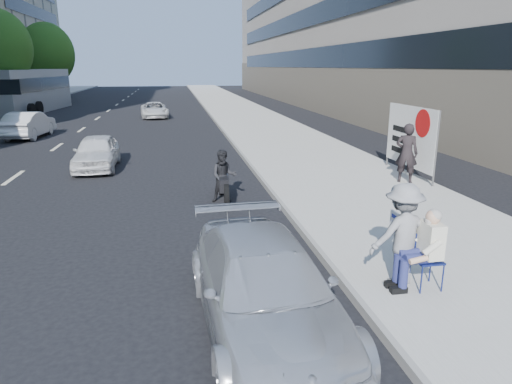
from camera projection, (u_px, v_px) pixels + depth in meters
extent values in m
plane|color=black|center=(245.00, 262.00, 8.57)|extent=(160.00, 160.00, 0.00)
cube|color=#9F9D94|center=(259.00, 124.00, 28.21)|extent=(5.00, 120.00, 0.15)
cylinder|color=#382616|center=(4.00, 95.00, 34.31)|extent=(0.30, 0.30, 2.97)
cylinder|color=#382616|center=(51.00, 88.00, 47.64)|extent=(0.30, 0.30, 2.62)
ellipsoid|color=#194D14|center=(47.00, 54.00, 46.71)|extent=(5.40, 5.40, 6.21)
cylinder|color=navy|center=(421.00, 280.00, 7.02)|extent=(0.02, 0.02, 0.45)
cylinder|color=navy|center=(443.00, 278.00, 7.08)|extent=(0.02, 0.02, 0.45)
cylinder|color=navy|center=(410.00, 270.00, 7.36)|extent=(0.02, 0.02, 0.45)
cylinder|color=navy|center=(430.00, 269.00, 7.42)|extent=(0.02, 0.02, 0.45)
cube|color=navy|center=(427.00, 260.00, 7.16)|extent=(0.40, 0.40, 0.03)
cube|color=navy|center=(422.00, 245.00, 7.29)|extent=(0.40, 0.02, 0.40)
cylinder|color=navy|center=(418.00, 259.00, 7.00)|extent=(0.44, 0.17, 0.17)
cylinder|color=navy|center=(404.00, 274.00, 7.03)|extent=(0.14, 0.14, 0.46)
cube|color=black|center=(399.00, 290.00, 7.09)|extent=(0.26, 0.11, 0.10)
cylinder|color=navy|center=(412.00, 254.00, 7.19)|extent=(0.44, 0.17, 0.17)
cylinder|color=navy|center=(398.00, 268.00, 7.22)|extent=(0.14, 0.14, 0.46)
cube|color=black|center=(393.00, 284.00, 7.28)|extent=(0.26, 0.11, 0.10)
cube|color=beige|center=(431.00, 240.00, 7.07)|extent=(0.26, 0.42, 0.56)
sphere|color=tan|center=(433.00, 217.00, 6.97)|extent=(0.23, 0.23, 0.23)
ellipsoid|color=gray|center=(435.00, 215.00, 6.97)|extent=(0.22, 0.24, 0.19)
ellipsoid|color=gray|center=(428.00, 222.00, 6.98)|extent=(0.10, 0.14, 0.13)
cylinder|color=beige|center=(432.00, 248.00, 6.83)|extent=(0.30, 0.10, 0.25)
cylinder|color=tan|center=(418.00, 260.00, 6.84)|extent=(0.29, 0.09, 0.14)
cylinder|color=beige|center=(418.00, 233.00, 7.30)|extent=(0.26, 0.20, 0.32)
cylinder|color=tan|center=(406.00, 236.00, 7.44)|extent=(0.30, 0.21, 0.18)
cube|color=white|center=(398.00, 226.00, 7.53)|extent=(0.03, 0.55, 0.40)
imported|color=gray|center=(402.00, 234.00, 7.25)|extent=(1.13, 0.73, 1.66)
imported|color=black|center=(407.00, 153.00, 13.64)|extent=(0.78, 0.71, 1.79)
cylinder|color=#4C4C4C|center=(436.00, 149.00, 13.10)|extent=(0.06, 0.06, 2.20)
cylinder|color=#4C4C4C|center=(389.00, 134.00, 15.95)|extent=(0.06, 0.06, 2.20)
cube|color=silver|center=(410.00, 136.00, 14.48)|extent=(0.04, 3.00, 1.90)
cylinder|color=#A50C0C|center=(423.00, 123.00, 13.68)|extent=(0.01, 0.84, 0.84)
cube|color=black|center=(402.00, 130.00, 14.91)|extent=(0.01, 1.30, 0.18)
cube|color=black|center=(401.00, 140.00, 15.01)|extent=(0.01, 1.30, 0.18)
cube|color=black|center=(401.00, 151.00, 15.10)|extent=(0.01, 1.30, 0.18)
imported|color=#BBBDC3|center=(264.00, 288.00, 6.24)|extent=(1.95, 4.42, 1.26)
imported|color=silver|center=(96.00, 152.00, 16.27)|extent=(1.45, 3.51, 1.19)
imported|color=silver|center=(29.00, 125.00, 23.35)|extent=(1.75, 4.15, 1.33)
imported|color=silver|center=(154.00, 110.00, 32.42)|extent=(2.14, 4.06, 1.09)
cylinder|color=black|center=(227.00, 196.00, 11.73)|extent=(0.17, 0.65, 0.64)
cylinder|color=black|center=(221.00, 183.00, 13.05)|extent=(0.17, 0.65, 0.64)
cube|color=black|center=(223.00, 181.00, 12.33)|extent=(0.34, 1.21, 0.35)
imported|color=black|center=(224.00, 176.00, 12.19)|extent=(0.73, 0.59, 1.42)
cube|color=gray|center=(30.00, 91.00, 36.34)|extent=(3.76, 12.20, 3.30)
cube|color=black|center=(11.00, 84.00, 35.98)|extent=(1.29, 11.44, 1.00)
cube|color=black|center=(46.00, 84.00, 36.41)|extent=(1.29, 11.44, 1.00)
cube|color=black|center=(2.00, 87.00, 30.49)|extent=(2.39, 0.32, 1.00)
cylinder|color=black|center=(32.00, 110.00, 32.59)|extent=(0.36, 1.02, 1.00)
cylinder|color=black|center=(4.00, 108.00, 34.07)|extent=(0.36, 1.02, 1.00)
cylinder|color=black|center=(39.00, 108.00, 34.49)|extent=(0.36, 1.02, 1.00)
cylinder|color=black|center=(28.00, 102.00, 39.76)|extent=(0.36, 1.02, 1.00)
cylinder|color=black|center=(58.00, 102.00, 40.18)|extent=(0.36, 1.02, 1.00)
cylinder|color=black|center=(33.00, 101.00, 41.18)|extent=(0.36, 1.02, 1.00)
cylinder|color=black|center=(62.00, 101.00, 41.61)|extent=(0.36, 1.02, 1.00)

